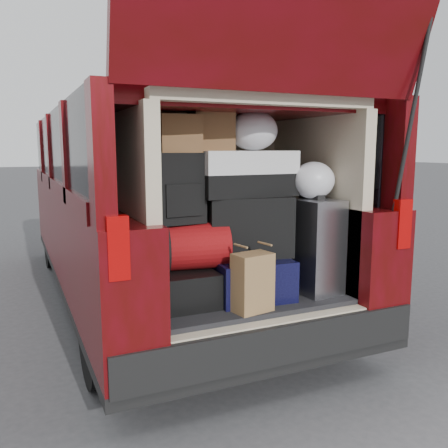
{
  "coord_description": "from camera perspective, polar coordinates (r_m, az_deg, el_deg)",
  "views": [
    {
      "loc": [
        -1.29,
        -2.47,
        1.47
      ],
      "look_at": [
        -0.08,
        0.2,
        1.0
      ],
      "focal_mm": 38.0,
      "sensor_mm": 36.0,
      "label": 1
    }
  ],
  "objects": [
    {
      "name": "backpack",
      "position": [
        2.78,
        -5.52,
        4.3
      ],
      "size": [
        0.3,
        0.19,
        0.41
      ],
      "primitive_type": "cube",
      "rotation": [
        0.0,
        0.0,
        0.07
      ],
      "color": "black",
      "rests_on": "red_duffel"
    },
    {
      "name": "silver_roller",
      "position": [
        3.13,
        10.38,
        -2.5
      ],
      "size": [
        0.29,
        0.42,
        0.6
      ],
      "primitive_type": "cube",
      "rotation": [
        0.0,
        0.0,
        0.1
      ],
      "color": "silver",
      "rests_on": "load_floor"
    },
    {
      "name": "red_duffel",
      "position": [
        2.83,
        -3.92,
        -2.66
      ],
      "size": [
        0.46,
        0.34,
        0.28
      ],
      "primitive_type": "cube",
      "rotation": [
        0.0,
        0.0,
        -0.15
      ],
      "color": "maroon",
      "rests_on": "black_hardshell"
    },
    {
      "name": "grocery_sack_upper",
      "position": [
        2.92,
        -1.57,
        11.2
      ],
      "size": [
        0.26,
        0.22,
        0.24
      ],
      "primitive_type": "cube",
      "rotation": [
        0.0,
        0.0,
        -0.09
      ],
      "color": "brown",
      "rests_on": "twotone_duffel"
    },
    {
      "name": "kraft_bag",
      "position": [
        2.71,
        3.45,
        -7.04
      ],
      "size": [
        0.24,
        0.18,
        0.34
      ],
      "primitive_type": "cube",
      "rotation": [
        0.0,
        0.0,
        0.18
      ],
      "color": "olive",
      "rests_on": "load_floor"
    },
    {
      "name": "black_hardshell",
      "position": [
        2.9,
        -5.6,
        -7.31
      ],
      "size": [
        0.38,
        0.52,
        0.21
      ],
      "primitive_type": "cube",
      "rotation": [
        0.0,
        0.0,
        -0.0
      ],
      "color": "black",
      "rests_on": "load_floor"
    },
    {
      "name": "twotone_duffel",
      "position": [
        2.98,
        2.35,
        6.1
      ],
      "size": [
        0.64,
        0.34,
        0.28
      ],
      "primitive_type": "cube",
      "rotation": [
        0.0,
        0.0,
        0.03
      ],
      "color": "silver",
      "rests_on": "black_soft_case"
    },
    {
      "name": "plastic_bag_center",
      "position": [
        3.0,
        3.53,
        11.15
      ],
      "size": [
        0.32,
        0.3,
        0.25
      ],
      "primitive_type": "ellipsoid",
      "rotation": [
        0.0,
        0.0,
        -0.03
      ],
      "color": "silver",
      "rests_on": "twotone_duffel"
    },
    {
      "name": "minivan",
      "position": [
        4.55,
        -7.63,
        1.91
      ],
      "size": [
        1.9,
        5.35,
        2.77
      ],
      "color": "black",
      "rests_on": "ground"
    },
    {
      "name": "load_floor",
      "position": [
        3.26,
        0.84,
        -12.45
      ],
      "size": [
        1.24,
        1.05,
        0.55
      ],
      "primitive_type": "cube",
      "color": "black",
      "rests_on": "ground"
    },
    {
      "name": "grocery_sack_lower",
      "position": [
        2.79,
        -5.43,
        10.75
      ],
      "size": [
        0.26,
        0.22,
        0.21
      ],
      "primitive_type": "cube",
      "rotation": [
        0.0,
        0.0,
        -0.1
      ],
      "color": "brown",
      "rests_on": "backpack"
    },
    {
      "name": "navy_hardshell",
      "position": [
        3.04,
        2.51,
        -6.11
      ],
      "size": [
        0.51,
        0.6,
        0.25
      ],
      "primitive_type": "cube",
      "rotation": [
        0.0,
        0.0,
        -0.07
      ],
      "color": "black",
      "rests_on": "load_floor"
    },
    {
      "name": "ground",
      "position": [
        3.15,
        3.07,
        -18.77
      ],
      "size": [
        80.0,
        80.0,
        0.0
      ],
      "primitive_type": "plane",
      "color": "#363638",
      "rests_on": "ground"
    },
    {
      "name": "black_soft_case",
      "position": [
        2.98,
        2.81,
        -0.25
      ],
      "size": [
        0.57,
        0.4,
        0.38
      ],
      "primitive_type": "cube",
      "rotation": [
        0.0,
        0.0,
        -0.18
      ],
      "color": "black",
      "rests_on": "navy_hardshell"
    },
    {
      "name": "plastic_bag_right",
      "position": [
        3.07,
        10.71,
        5.19
      ],
      "size": [
        0.32,
        0.3,
        0.24
      ],
      "primitive_type": "ellipsoid",
      "rotation": [
        0.0,
        0.0,
        0.2
      ],
      "color": "silver",
      "rests_on": "silver_roller"
    }
  ]
}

